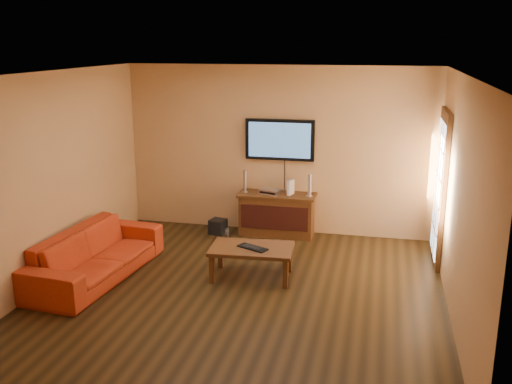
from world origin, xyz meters
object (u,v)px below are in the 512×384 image
(game_console, at_px, (291,187))
(keyboard, at_px, (253,248))
(television, at_px, (280,140))
(coffee_table, at_px, (252,251))
(speaker_left, at_px, (245,182))
(av_receiver, at_px, (271,191))
(speaker_right, at_px, (310,186))
(media_console, at_px, (277,214))
(subwoofer, at_px, (218,227))
(sofa, at_px, (95,247))
(bottle, at_px, (227,234))

(game_console, relative_size, keyboard, 0.54)
(television, distance_m, coffee_table, 2.27)
(speaker_left, distance_m, keyboard, 1.92)
(av_receiver, bearing_deg, speaker_right, 14.03)
(media_console, relative_size, subwoofer, 5.16)
(television, relative_size, game_console, 4.68)
(coffee_table, height_order, sofa, sofa)
(speaker_right, distance_m, av_receiver, 0.64)
(av_receiver, bearing_deg, keyboard, -69.71)
(speaker_right, relative_size, game_console, 1.50)
(subwoofer, bearing_deg, speaker_right, 16.41)
(av_receiver, bearing_deg, media_console, 17.60)
(sofa, relative_size, speaker_right, 6.20)
(speaker_left, bearing_deg, keyboard, -73.13)
(media_console, xyz_separation_m, keyboard, (0.02, -1.80, 0.09))
(speaker_left, height_order, speaker_right, same)
(speaker_right, distance_m, game_console, 0.31)
(av_receiver, height_order, subwoofer, av_receiver)
(television, distance_m, sofa, 3.33)
(media_console, xyz_separation_m, game_console, (0.22, 0.01, 0.46))
(bottle, bearing_deg, sofa, -125.59)
(speaker_right, distance_m, bottle, 1.51)
(coffee_table, height_order, av_receiver, av_receiver)
(game_console, xyz_separation_m, subwoofer, (-1.16, -0.16, -0.69))
(television, bearing_deg, subwoofer, -159.62)
(media_console, height_order, speaker_right, speaker_right)
(media_console, relative_size, television, 1.12)
(media_console, height_order, bottle, media_console)
(media_console, bearing_deg, coffee_table, -90.14)
(coffee_table, xyz_separation_m, keyboard, (0.02, -0.04, 0.06))
(game_console, bearing_deg, coffee_table, -79.46)
(av_receiver, xyz_separation_m, bottle, (-0.62, -0.39, -0.63))
(speaker_left, distance_m, subwoofer, 0.86)
(av_receiver, bearing_deg, bottle, -131.37)
(media_console, height_order, keyboard, media_console)
(av_receiver, distance_m, game_console, 0.33)
(media_console, relative_size, coffee_table, 1.10)
(media_console, distance_m, keyboard, 1.81)
(speaker_left, relative_size, bottle, 1.74)
(television, bearing_deg, coffee_table, -90.13)
(speaker_right, bearing_deg, keyboard, -105.92)
(sofa, distance_m, subwoofer, 2.34)
(sofa, height_order, speaker_right, speaker_right)
(media_console, relative_size, game_console, 5.23)
(television, relative_size, subwoofer, 4.62)
(subwoofer, xyz_separation_m, keyboard, (0.97, -1.65, 0.32))
(coffee_table, xyz_separation_m, bottle, (-0.72, 1.37, -0.28))
(bottle, bearing_deg, media_console, 28.50)
(bottle, bearing_deg, coffee_table, -62.23)
(sofa, height_order, game_console, game_console)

